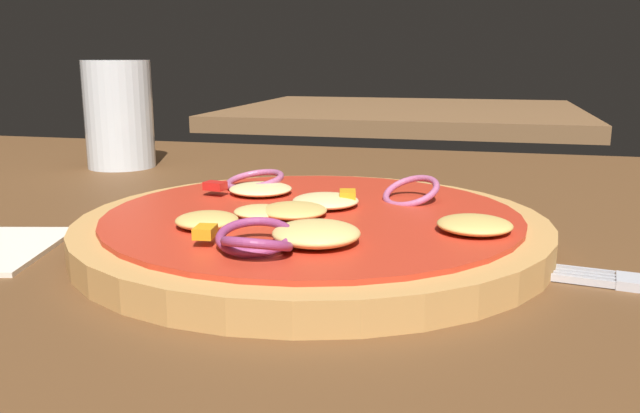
# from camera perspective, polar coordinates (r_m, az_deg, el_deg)

# --- Properties ---
(dining_table) EXTENTS (1.21, 0.95, 0.03)m
(dining_table) POSITION_cam_1_polar(r_m,az_deg,el_deg) (0.41, -2.64, -6.24)
(dining_table) COLOR brown
(dining_table) RESTS_ON ground
(pizza) EXTENTS (0.30, 0.30, 0.04)m
(pizza) POSITION_cam_1_polar(r_m,az_deg,el_deg) (0.42, -0.69, -1.80)
(pizza) COLOR tan
(pizza) RESTS_ON dining_table
(beer_glass) EXTENTS (0.07, 0.07, 0.11)m
(beer_glass) POSITION_cam_1_polar(r_m,az_deg,el_deg) (0.74, -16.92, 7.46)
(beer_glass) COLOR silver
(beer_glass) RESTS_ON dining_table
(background_table) EXTENTS (0.78, 0.68, 0.03)m
(background_table) POSITION_cam_1_polar(r_m,az_deg,el_deg) (1.57, 7.42, 7.88)
(background_table) COLOR brown
(background_table) RESTS_ON ground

